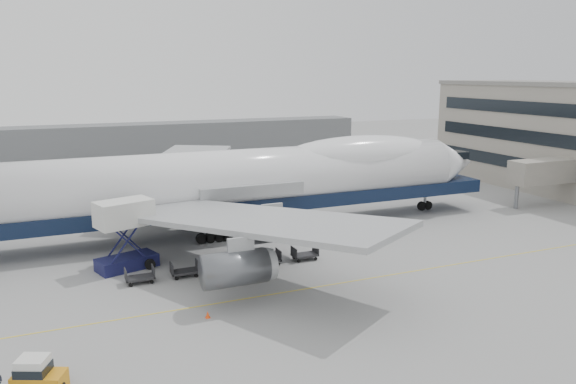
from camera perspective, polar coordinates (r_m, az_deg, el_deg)
name	(u,v)px	position (r m, az deg, el deg)	size (l,w,h in m)	color
ground	(275,266)	(50.27, -1.29, -7.51)	(260.00, 260.00, 0.00)	gray
apron_line	(304,289)	(45.11, 1.61, -9.84)	(60.00, 0.15, 0.01)	gold
hangar	(92,143)	(115.00, -19.32, 4.68)	(110.00, 8.00, 7.00)	slate
airliner	(239,180)	(59.94, -5.04, 1.22)	(67.00, 55.30, 19.98)	white
catering_truck	(125,231)	(50.59, -16.23, -3.78)	(5.54, 4.50, 6.11)	#191A4B
baggage_tug	(37,376)	(34.38, -24.14, -16.71)	(3.00, 2.38, 1.94)	orange
traffic_cone	(208,315)	(40.53, -8.16, -12.22)	(0.34, 0.34, 0.50)	#FF450D
dolly_0	(140,277)	(47.74, -14.82, -8.32)	(2.30, 1.35, 1.30)	#2D2D30
dolly_1	(185,271)	(48.34, -10.44, -7.86)	(2.30, 1.35, 1.30)	#2D2D30
dolly_2	(227,265)	(49.21, -6.20, -7.36)	(2.30, 1.35, 1.30)	#2D2D30
dolly_3	(267,259)	(50.35, -2.14, -6.84)	(2.30, 1.35, 1.30)	#2D2D30
dolly_4	(305,254)	(51.72, 1.72, -6.32)	(2.30, 1.35, 1.30)	#2D2D30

